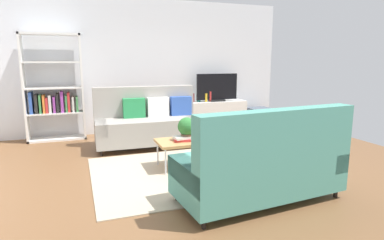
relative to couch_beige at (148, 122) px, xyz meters
name	(u,v)px	position (x,y,z in m)	size (l,w,h in m)	color
ground_plane	(187,166)	(0.29, -1.40, -0.45)	(7.68, 7.68, 0.00)	brown
wall_far	(147,66)	(0.29, 1.40, 1.00)	(6.40, 0.12, 2.90)	silver
area_rug	(195,170)	(0.34, -1.62, -0.45)	(2.90, 2.20, 0.01)	tan
couch_beige	(148,122)	(0.00, 0.00, 0.00)	(1.92, 0.88, 1.10)	gray
couch_green	(261,164)	(0.67, -2.85, -0.01)	(1.97, 1.00, 1.10)	teal
coffee_table	(194,141)	(0.39, -1.42, -0.06)	(1.10, 0.56, 0.42)	#B7844C
tv_console	(216,114)	(1.86, 1.06, -0.13)	(1.40, 0.44, 0.64)	silver
tv	(217,88)	(1.86, 1.04, 0.50)	(1.00, 0.20, 0.64)	black
bookshelf	(54,93)	(-1.65, 1.08, 0.50)	(1.10, 0.36, 2.10)	white
storage_trunk	(259,117)	(2.96, 0.96, -0.23)	(0.52, 0.40, 0.44)	#4C5666
potted_plant	(187,128)	(0.28, -1.43, 0.15)	(0.27, 0.27, 0.35)	brown
table_book_0	(182,140)	(0.20, -1.44, -0.01)	(0.24, 0.18, 0.03)	red
table_book_1	(182,137)	(0.20, -1.44, 0.02)	(0.24, 0.18, 0.04)	silver
vase_0	(193,98)	(1.28, 1.11, 0.29)	(0.09, 0.09, 0.20)	#B24C4C
vase_1	(199,97)	(1.43, 1.11, 0.29)	(0.09, 0.09, 0.20)	#33B29E
bottle_0	(206,98)	(1.58, 1.02, 0.29)	(0.06, 0.06, 0.19)	gold
bottle_1	(210,97)	(1.69, 1.02, 0.31)	(0.05, 0.05, 0.24)	red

